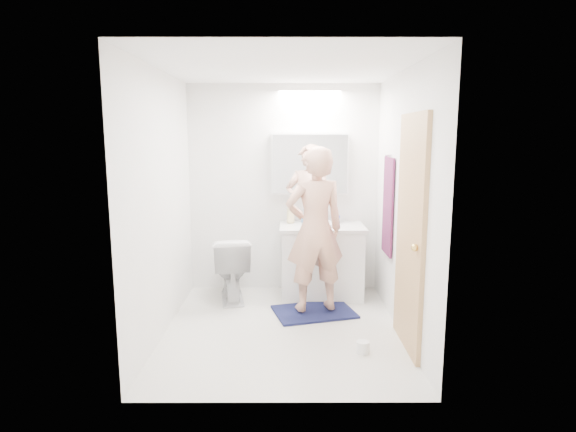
{
  "coord_description": "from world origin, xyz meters",
  "views": [
    {
      "loc": [
        0.04,
        -4.23,
        1.81
      ],
      "look_at": [
        0.05,
        0.25,
        1.05
      ],
      "focal_mm": 29.4,
      "sensor_mm": 36.0,
      "label": 1
    }
  ],
  "objects_px": {
    "medicine_cabinet": "(310,164)",
    "vanity_cabinet": "(322,263)",
    "soap_bottle_a": "(291,213)",
    "toilet_paper_roll": "(363,347)",
    "soap_bottle_b": "(305,216)",
    "toilet": "(231,268)",
    "person": "(315,230)",
    "toothbrush_cup": "(336,219)"
  },
  "relations": [
    {
      "from": "person",
      "to": "soap_bottle_a",
      "type": "relative_size",
      "value": 6.87
    },
    {
      "from": "medicine_cabinet",
      "to": "toilet_paper_roll",
      "type": "distance_m",
      "value": 2.24
    },
    {
      "from": "vanity_cabinet",
      "to": "toilet_paper_roll",
      "type": "height_order",
      "value": "vanity_cabinet"
    },
    {
      "from": "medicine_cabinet",
      "to": "soap_bottle_b",
      "type": "height_order",
      "value": "medicine_cabinet"
    },
    {
      "from": "toothbrush_cup",
      "to": "toilet_paper_roll",
      "type": "relative_size",
      "value": 0.83
    },
    {
      "from": "person",
      "to": "toilet_paper_roll",
      "type": "xyz_separation_m",
      "value": [
        0.36,
        -0.91,
        -0.83
      ]
    },
    {
      "from": "person",
      "to": "soap_bottle_a",
      "type": "distance_m",
      "value": 0.74
    },
    {
      "from": "toilet",
      "to": "toilet_paper_roll",
      "type": "height_order",
      "value": "toilet"
    },
    {
      "from": "medicine_cabinet",
      "to": "soap_bottle_a",
      "type": "distance_m",
      "value": 0.6
    },
    {
      "from": "toilet",
      "to": "toothbrush_cup",
      "type": "distance_m",
      "value": 1.32
    },
    {
      "from": "toilet",
      "to": "soap_bottle_a",
      "type": "height_order",
      "value": "soap_bottle_a"
    },
    {
      "from": "toilet",
      "to": "toilet_paper_roll",
      "type": "bearing_deg",
      "value": 123.69
    },
    {
      "from": "soap_bottle_a",
      "to": "toilet_paper_roll",
      "type": "relative_size",
      "value": 2.21
    },
    {
      "from": "toilet_paper_roll",
      "to": "medicine_cabinet",
      "type": "bearing_deg",
      "value": 102.85
    },
    {
      "from": "soap_bottle_a",
      "to": "toilet_paper_roll",
      "type": "xyz_separation_m",
      "value": [
        0.6,
        -1.61,
        -0.89
      ]
    },
    {
      "from": "toilet_paper_roll",
      "to": "soap_bottle_a",
      "type": "bearing_deg",
      "value": 110.43
    },
    {
      "from": "medicine_cabinet",
      "to": "toothbrush_cup",
      "type": "relative_size",
      "value": 9.61
    },
    {
      "from": "vanity_cabinet",
      "to": "person",
      "type": "distance_m",
      "value": 0.74
    },
    {
      "from": "vanity_cabinet",
      "to": "soap_bottle_a",
      "type": "relative_size",
      "value": 3.71
    },
    {
      "from": "toilet",
      "to": "soap_bottle_b",
      "type": "xyz_separation_m",
      "value": [
        0.84,
        0.3,
        0.54
      ]
    },
    {
      "from": "soap_bottle_a",
      "to": "soap_bottle_b",
      "type": "relative_size",
      "value": 1.53
    },
    {
      "from": "person",
      "to": "toothbrush_cup",
      "type": "distance_m",
      "value": 0.76
    },
    {
      "from": "vanity_cabinet",
      "to": "toilet",
      "type": "distance_m",
      "value": 1.03
    },
    {
      "from": "medicine_cabinet",
      "to": "soap_bottle_a",
      "type": "height_order",
      "value": "medicine_cabinet"
    },
    {
      "from": "soap_bottle_b",
      "to": "toilet_paper_roll",
      "type": "xyz_separation_m",
      "value": [
        0.43,
        -1.64,
        -0.85
      ]
    },
    {
      "from": "soap_bottle_a",
      "to": "toilet_paper_roll",
      "type": "distance_m",
      "value": 1.93
    },
    {
      "from": "toilet",
      "to": "toothbrush_cup",
      "type": "bearing_deg",
      "value": -176.57
    },
    {
      "from": "medicine_cabinet",
      "to": "person",
      "type": "distance_m",
      "value": 0.98
    },
    {
      "from": "vanity_cabinet",
      "to": "toilet",
      "type": "height_order",
      "value": "vanity_cabinet"
    },
    {
      "from": "vanity_cabinet",
      "to": "soap_bottle_a",
      "type": "bearing_deg",
      "value": 157.0
    },
    {
      "from": "soap_bottle_b",
      "to": "person",
      "type": "bearing_deg",
      "value": -84.65
    },
    {
      "from": "toilet",
      "to": "person",
      "type": "xyz_separation_m",
      "value": [
        0.9,
        -0.43,
        0.52
      ]
    },
    {
      "from": "toothbrush_cup",
      "to": "soap_bottle_a",
      "type": "bearing_deg",
      "value": -178.91
    },
    {
      "from": "vanity_cabinet",
      "to": "soap_bottle_a",
      "type": "height_order",
      "value": "soap_bottle_a"
    },
    {
      "from": "toilet",
      "to": "vanity_cabinet",
      "type": "bearing_deg",
      "value": 176.89
    },
    {
      "from": "medicine_cabinet",
      "to": "vanity_cabinet",
      "type": "bearing_deg",
      "value": -57.29
    },
    {
      "from": "toilet",
      "to": "medicine_cabinet",
      "type": "bearing_deg",
      "value": -169.36
    },
    {
      "from": "person",
      "to": "soap_bottle_b",
      "type": "bearing_deg",
      "value": -99.75
    },
    {
      "from": "soap_bottle_a",
      "to": "medicine_cabinet",
      "type": "bearing_deg",
      "value": 15.35
    },
    {
      "from": "vanity_cabinet",
      "to": "soap_bottle_b",
      "type": "bearing_deg",
      "value": 135.26
    },
    {
      "from": "soap_bottle_b",
      "to": "vanity_cabinet",
      "type": "bearing_deg",
      "value": -44.74
    },
    {
      "from": "soap_bottle_a",
      "to": "person",
      "type": "bearing_deg",
      "value": -71.01
    }
  ]
}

